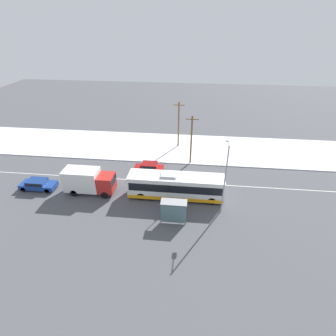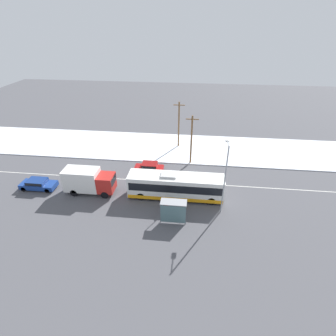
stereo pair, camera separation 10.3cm
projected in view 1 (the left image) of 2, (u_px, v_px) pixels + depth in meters
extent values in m
plane|color=#4C4C51|center=(188.00, 183.00, 34.54)|extent=(120.00, 120.00, 0.00)
cube|color=silver|center=(191.00, 148.00, 43.54)|extent=(80.00, 10.92, 0.12)
cube|color=silver|center=(188.00, 183.00, 34.54)|extent=(60.00, 0.12, 0.00)
cube|color=white|center=(176.00, 186.00, 31.18)|extent=(11.31, 2.55, 2.65)
cube|color=black|center=(176.00, 183.00, 31.02)|extent=(10.86, 2.57, 1.01)
cube|color=orange|center=(176.00, 193.00, 31.72)|extent=(11.20, 2.57, 0.48)
cube|color=#B2B2B2|center=(169.00, 175.00, 30.53)|extent=(1.80, 1.40, 0.24)
cylinder|color=black|center=(211.00, 201.00, 30.36)|extent=(1.00, 0.28, 1.00)
cylinder|color=black|center=(211.00, 190.00, 32.31)|extent=(1.00, 0.28, 1.00)
cylinder|color=black|center=(141.00, 196.00, 31.13)|extent=(1.00, 0.28, 1.00)
cylinder|color=black|center=(144.00, 186.00, 33.08)|extent=(1.00, 0.28, 1.00)
cube|color=silver|center=(82.00, 179.00, 31.94)|extent=(4.18, 2.30, 2.67)
cube|color=red|center=(106.00, 183.00, 31.80)|extent=(1.90, 2.19, 2.08)
cube|color=black|center=(114.00, 180.00, 31.50)|extent=(0.06, 1.96, 0.92)
cylinder|color=black|center=(105.00, 195.00, 31.47)|extent=(0.90, 0.26, 0.90)
cylinder|color=black|center=(110.00, 186.00, 33.22)|extent=(0.90, 0.26, 0.90)
cylinder|color=black|center=(74.00, 193.00, 31.83)|extent=(0.90, 0.26, 0.90)
cylinder|color=black|center=(81.00, 184.00, 33.58)|extent=(0.90, 0.26, 0.90)
cube|color=maroon|center=(149.00, 169.00, 36.67)|extent=(4.05, 1.80, 0.63)
cube|color=maroon|center=(150.00, 165.00, 36.36)|extent=(2.11, 1.66, 0.60)
cube|color=black|center=(150.00, 165.00, 36.35)|extent=(1.94, 1.69, 0.48)
cylinder|color=black|center=(139.00, 173.00, 36.23)|extent=(0.64, 0.22, 0.64)
cylinder|color=black|center=(141.00, 167.00, 37.58)|extent=(0.64, 0.22, 0.64)
cylinder|color=black|center=(158.00, 174.00, 35.97)|extent=(0.64, 0.22, 0.64)
cylinder|color=black|center=(160.00, 168.00, 37.33)|extent=(0.64, 0.22, 0.64)
cube|color=navy|center=(39.00, 185.00, 33.14)|extent=(4.42, 1.80, 0.62)
cube|color=navy|center=(37.00, 182.00, 32.88)|extent=(2.30, 1.66, 0.46)
cube|color=black|center=(37.00, 182.00, 32.88)|extent=(2.11, 1.69, 0.36)
cylinder|color=black|center=(47.00, 191.00, 32.43)|extent=(0.64, 0.22, 0.64)
cylinder|color=black|center=(53.00, 184.00, 33.79)|extent=(0.64, 0.22, 0.64)
cylinder|color=black|center=(23.00, 189.00, 32.72)|extent=(0.64, 0.22, 0.64)
cylinder|color=black|center=(31.00, 182.00, 34.08)|extent=(0.64, 0.22, 0.64)
cylinder|color=#23232D|center=(165.00, 208.00, 29.44)|extent=(0.12, 0.12, 0.79)
cylinder|color=#23232D|center=(167.00, 208.00, 29.42)|extent=(0.12, 0.12, 0.79)
cube|color=maroon|center=(166.00, 203.00, 29.07)|extent=(0.41, 0.22, 0.65)
sphere|color=#8E6647|center=(166.00, 200.00, 28.84)|extent=(0.27, 0.27, 0.27)
cylinder|color=maroon|center=(164.00, 203.00, 29.11)|extent=(0.10, 0.10, 0.62)
cylinder|color=maroon|center=(168.00, 203.00, 29.07)|extent=(0.10, 0.10, 0.62)
cube|color=gray|center=(174.00, 202.00, 27.16)|extent=(2.75, 1.20, 0.06)
cube|color=slate|center=(173.00, 214.00, 27.24)|extent=(2.64, 0.04, 2.16)
cylinder|color=#474C51|center=(162.00, 207.00, 28.36)|extent=(0.08, 0.08, 2.34)
cylinder|color=#474C51|center=(187.00, 209.00, 28.12)|extent=(0.08, 0.08, 2.34)
cylinder|color=#474C51|center=(161.00, 214.00, 27.40)|extent=(0.08, 0.08, 2.34)
cylinder|color=#474C51|center=(186.00, 215.00, 27.15)|extent=(0.08, 0.08, 2.34)
cylinder|color=#9EA3A8|center=(225.00, 181.00, 27.53)|extent=(0.14, 0.14, 8.15)
cylinder|color=#9EA3A8|center=(228.00, 143.00, 26.34)|extent=(0.10, 1.83, 0.10)
cube|color=silver|center=(227.00, 140.00, 27.16)|extent=(0.36, 0.60, 0.16)
cylinder|color=brown|center=(191.00, 140.00, 37.44)|extent=(0.24, 0.24, 7.36)
cube|color=brown|center=(192.00, 119.00, 35.84)|extent=(1.80, 0.12, 0.12)
cylinder|color=brown|center=(179.00, 125.00, 42.41)|extent=(0.24, 0.24, 7.59)
cube|color=brown|center=(179.00, 105.00, 40.75)|extent=(1.80, 0.12, 0.12)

